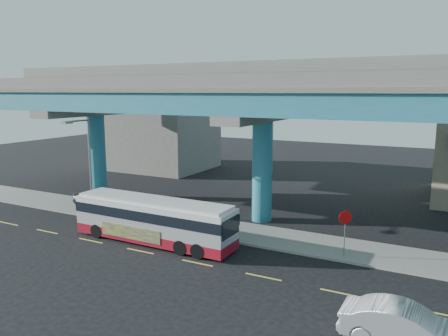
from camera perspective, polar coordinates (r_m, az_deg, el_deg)
The scene contains 10 objects.
ground at distance 25.31m, azimuth -3.16°, elevation -12.07°, with size 120.00×120.00×0.00m, color black.
sidewalk at distance 29.85m, azimuth 2.29°, elevation -8.41°, with size 70.00×4.00×0.15m, color gray.
lane_markings at distance 25.07m, azimuth -3.52°, elevation -12.28°, with size 58.00×0.12×0.01m.
viaduct at distance 31.61m, azimuth 5.23°, elevation 9.32°, with size 52.00×12.40×11.70m.
building_concrete at distance 54.76m, azimuth -8.44°, elevation 4.69°, with size 12.00×10.00×9.00m, color gray.
transit_bus at distance 28.10m, azimuth -9.18°, elevation -6.56°, with size 11.08×2.49×2.83m.
sedan at distance 18.75m, azimuth 22.63°, elevation -18.55°, with size 4.83×1.74×1.58m, color #B1B1B6.
parked_car at distance 37.19m, azimuth -16.77°, elevation -3.92°, with size 4.11×2.24×1.33m, color #313036.
street_lamp at distance 33.94m, azimuth -17.81°, elevation 1.91°, with size 0.50×2.44×7.43m.
stop_sign at distance 25.88m, azimuth 15.54°, elevation -6.96°, with size 0.68×0.49×2.71m.
Camera 1 is at (12.02, -20.13, 9.54)m, focal length 35.00 mm.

